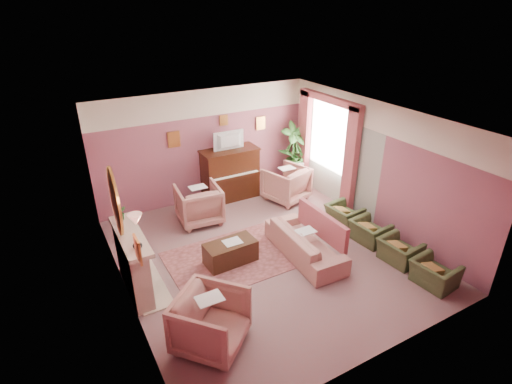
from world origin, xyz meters
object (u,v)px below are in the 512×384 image
piano (230,175)px  olive_chair_b (400,248)px  olive_chair_a (435,270)px  floral_armchair_left (199,202)px  coffee_table (230,252)px  floral_armchair_front (211,319)px  side_table (295,173)px  olive_chair_d (344,212)px  sofa (305,238)px  floral_armchair_right (286,182)px  olive_chair_c (370,229)px  television (230,140)px

piano → olive_chair_b: piano is taller
olive_chair_a → floral_armchair_left: bearing=123.8°
coffee_table → olive_chair_a: olive_chair_a is taller
floral_armchair_front → side_table: bearing=43.9°
floral_armchair_front → olive_chair_b: (4.06, 0.14, -0.17)m
floral_armchair_left → olive_chair_b: (2.82, -3.40, -0.17)m
floral_armchair_left → olive_chair_d: size_ratio=1.33×
sofa → floral_armchair_right: 2.50m
olive_chair_d → olive_chair_c: bearing=-90.0°
coffee_table → floral_armchair_right: size_ratio=1.01×
coffee_table → olive_chair_d: olive_chair_d is taller
coffee_table → floral_armchair_right: 3.02m
olive_chair_d → floral_armchair_front: bearing=-156.3°
sofa → olive_chair_d: 1.60m
piano → side_table: 1.92m
floral_armchair_front → floral_armchair_right: bearing=44.2°
television → olive_chair_a: television is taller
piano → olive_chair_b: (1.65, -4.16, -0.33)m
floral_armchair_front → side_table: (4.30, 4.14, -0.14)m
coffee_table → olive_chair_b: 3.31m
olive_chair_a → olive_chair_b: size_ratio=1.00×
television → olive_chair_a: bearing=-71.5°
piano → sofa: size_ratio=0.70×
coffee_table → floral_armchair_front: (-1.16, -1.74, 0.27)m
floral_armchair_right → floral_armchair_left: bearing=178.9°
olive_chair_a → side_table: side_table is taller
coffee_table → floral_armchair_front: size_ratio=1.01×
olive_chair_d → side_table: size_ratio=1.06×
floral_armchair_right → olive_chair_c: floral_armchair_right is taller
television → floral_armchair_right: television is taller
sofa → floral_armchair_left: floral_armchair_left is taller
piano → olive_chair_d: bearing=-56.8°
olive_chair_c → olive_chair_a: bearing=-90.0°
piano → side_table: piano is taller
floral_armchair_left → floral_armchair_front: bearing=-109.3°
floral_armchair_left → side_table: bearing=11.0°
floral_armchair_left → olive_chair_b: size_ratio=1.33×
television → coffee_table: size_ratio=0.80×
olive_chair_b → side_table: (0.24, 4.00, 0.03)m
olive_chair_c → olive_chair_d: same height
floral_armchair_front → olive_chair_a: floral_armchair_front is taller
olive_chair_a → olive_chair_d: (0.00, 2.46, 0.00)m
olive_chair_c → olive_chair_d: (0.00, 0.82, 0.00)m
olive_chair_a → side_table: (0.24, 4.82, 0.03)m
olive_chair_b → side_table: size_ratio=1.06×
sofa → olive_chair_b: 1.85m
olive_chair_b → floral_armchair_right: bearing=97.8°
floral_armchair_left → side_table: size_ratio=1.41×
olive_chair_b → olive_chair_c: 0.82m
sofa → olive_chair_d: bearing=20.5°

